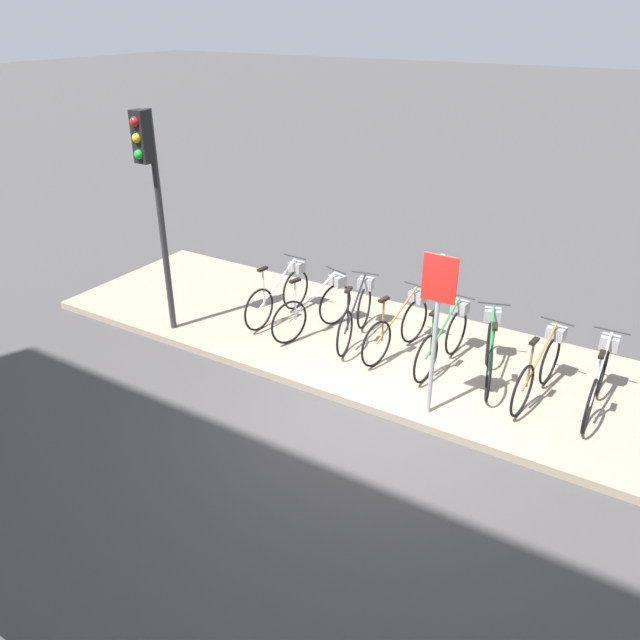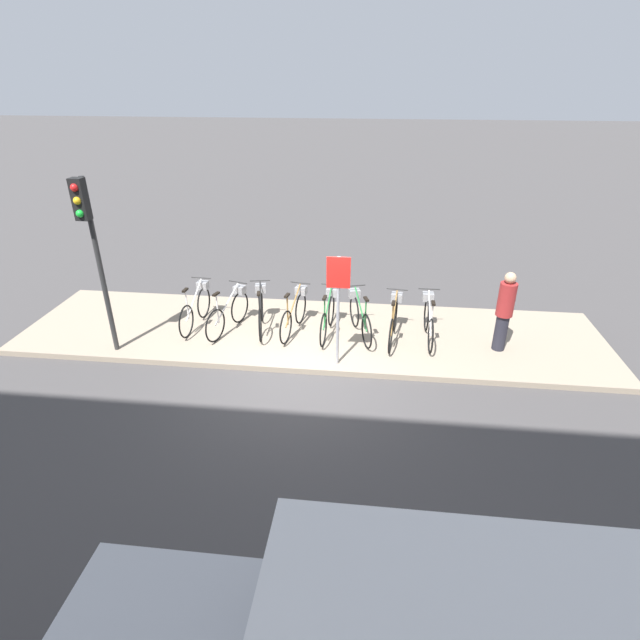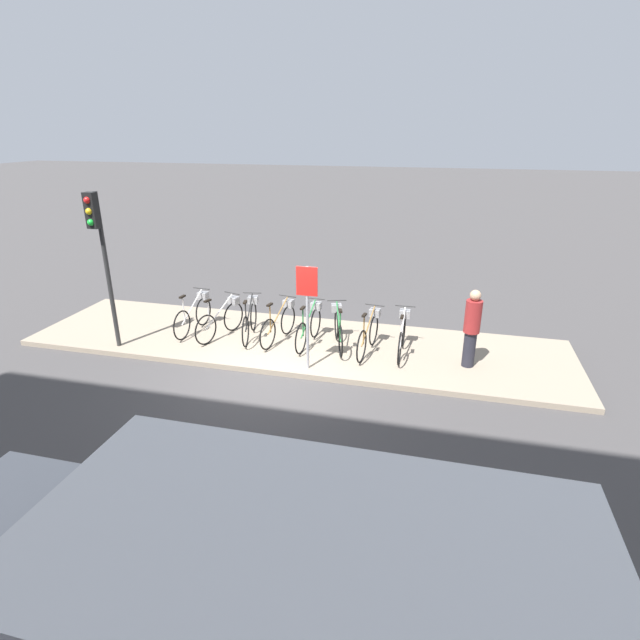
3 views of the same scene
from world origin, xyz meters
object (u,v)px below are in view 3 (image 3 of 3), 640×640
Objects in this scene: parked_bicycle_1 at (222,318)px; truck at (241,634)px; parked_bicycle_7 at (402,334)px; parked_bicycle_6 at (369,333)px; parked_bicycle_2 at (250,319)px; parked_bicycle_3 at (280,322)px; traffic_light at (99,239)px; parked_bicycle_0 at (195,313)px; sign_post at (307,301)px; pedestrian at (472,327)px; parked_bicycle_4 at (310,325)px; parked_bicycle_5 at (338,328)px.

truck reaches higher than parked_bicycle_1.
parked_bicycle_6 is at bearing -172.81° from parked_bicycle_7.
parked_bicycle_2 and parked_bicycle_3 have the same top height.
traffic_light reaches higher than parked_bicycle_2.
parked_bicycle_0 and parked_bicycle_2 have the same top height.
parked_bicycle_0 is 2.27m from parked_bicycle_3.
traffic_light is 4.76m from sign_post.
truck is 1.51× the size of traffic_light.
pedestrian reaches higher than parked_bicycle_7.
parked_bicycle_6 is 1.00× the size of parked_bicycle_7.
parked_bicycle_2 and parked_bicycle_4 have the same top height.
pedestrian reaches higher than parked_bicycle_4.
parked_bicycle_4 is 0.78× the size of sign_post.
sign_post is (2.50, -1.21, 1.07)m from parked_bicycle_1.
parked_bicycle_2 is (1.49, -0.01, 0.00)m from parked_bicycle_0.
parked_bicycle_1 is 0.69m from parked_bicycle_2.
parked_bicycle_6 is at bearing -3.24° from parked_bicycle_2.
parked_bicycle_3 is 0.77× the size of sign_post.
parked_bicycle_1 is at bearing -177.87° from parked_bicycle_4.
parked_bicycle_1 is (0.82, -0.14, 0.00)m from parked_bicycle_0.
pedestrian reaches higher than parked_bicycle_6.
parked_bicycle_1 is at bearing 179.50° from parked_bicycle_6.
parked_bicycle_1 is 3.26m from traffic_light.
traffic_light is at bearing -167.96° from parked_bicycle_6.
parked_bicycle_2 is 1.52m from parked_bicycle_4.
truck is at bearing -78.23° from parked_bicycle_4.
parked_bicycle_3 and parked_bicycle_6 have the same top height.
sign_post is at bearing 101.48° from truck.
parked_bicycle_4 is at bearing -2.02° from parked_bicycle_2.
parked_bicycle_1 is 0.31× the size of truck.
parked_bicycle_2 is 0.78m from parked_bicycle_3.
parked_bicycle_5 is 1.49m from parked_bicycle_7.
parked_bicycle_0 is 1.01× the size of parked_bicycle_2.
parked_bicycle_0 and parked_bicycle_3 have the same top height.
parked_bicycle_3 is at bearing 106.67° from truck.
sign_post is at bearing 0.62° from traffic_light.
parked_bicycle_4 is 1.43m from parked_bicycle_6.
parked_bicycle_1 is 0.97× the size of parked_bicycle_4.
parked_bicycle_0 is 4.45m from parked_bicycle_6.
parked_bicycle_3 is at bearing 20.84° from traffic_light.
parked_bicycle_7 is (2.92, -0.04, 0.00)m from parked_bicycle_3.
sign_post reaches higher than parked_bicycle_2.
traffic_light reaches higher than parked_bicycle_7.
parked_bicycle_3 is 2.92m from parked_bicycle_7.
parked_bicycle_6 is 0.49× the size of traffic_light.
parked_bicycle_3 and parked_bicycle_4 have the same top height.
parked_bicycle_6 is at bearing 46.45° from sign_post.
parked_bicycle_3 and parked_bicycle_5 have the same top height.
pedestrian reaches higher than parked_bicycle_2.
parked_bicycle_1 and parked_bicycle_2 have the same top height.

